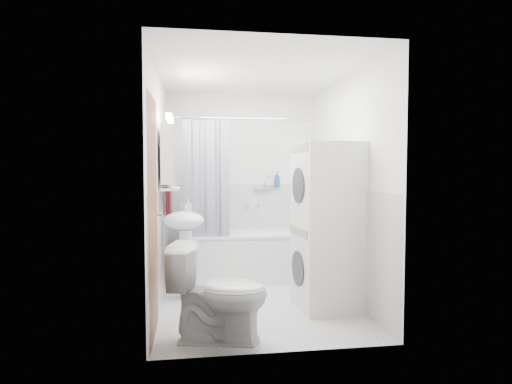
{
  "coord_description": "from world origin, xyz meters",
  "views": [
    {
      "loc": [
        -0.65,
        -4.44,
        1.4
      ],
      "look_at": [
        0.02,
        0.15,
        1.15
      ],
      "focal_mm": 30.0,
      "sensor_mm": 36.0,
      "label": 1
    }
  ],
  "objects": [
    {
      "name": "shelf_cup",
      "position": [
        -0.89,
        0.22,
        1.26
      ],
      "size": [
        0.1,
        0.09,
        0.1
      ],
      "primitive_type": "imported",
      "color": "gray",
      "rests_on": "shelf"
    },
    {
      "name": "shower_curtain",
      "position": [
        -0.5,
        0.6,
        1.25
      ],
      "size": [
        0.55,
        0.02,
        1.45
      ],
      "color": "#141B46",
      "rests_on": "curtain_rod"
    },
    {
      "name": "shelf",
      "position": [
        -0.89,
        0.1,
        1.2
      ],
      "size": [
        0.18,
        0.54,
        0.02
      ],
      "primitive_type": "cube",
      "color": "silver",
      "rests_on": "room_walls"
    },
    {
      "name": "bathtub",
      "position": [
        0.01,
        0.92,
        0.33
      ],
      "size": [
        1.59,
        0.75,
        0.61
      ],
      "color": "white",
      "rests_on": "ground"
    },
    {
      "name": "shower_caddy",
      "position": [
        0.26,
        1.24,
        1.15
      ],
      "size": [
        0.22,
        0.06,
        0.02
      ],
      "primitive_type": "cube",
      "color": "silver",
      "rests_on": "room_walls"
    },
    {
      "name": "tub_spout",
      "position": [
        0.21,
        1.25,
        0.93
      ],
      "size": [
        0.04,
        0.12,
        0.04
      ],
      "primitive_type": "cylinder",
      "rotation": [
        1.57,
        0.0,
        0.0
      ],
      "color": "silver",
      "rests_on": "room_walls"
    },
    {
      "name": "shampoo_a",
      "position": [
        0.35,
        1.24,
        1.23
      ],
      "size": [
        0.13,
        0.17,
        0.13
      ],
      "primitive_type": "imported",
      "color": "gray",
      "rests_on": "shower_caddy"
    },
    {
      "name": "room_walls",
      "position": [
        0.0,
        0.0,
        1.49
      ],
      "size": [
        2.6,
        2.6,
        2.6
      ],
      "color": "white",
      "rests_on": "ground"
    },
    {
      "name": "sink",
      "position": [
        -0.75,
        0.21,
        0.7
      ],
      "size": [
        0.44,
        0.37,
        1.04
      ],
      "color": "white",
      "rests_on": "ground"
    },
    {
      "name": "toilet",
      "position": [
        -0.45,
        -1.0,
        0.39
      ],
      "size": [
        0.88,
        0.61,
        0.78
      ],
      "primitive_type": "imported",
      "rotation": [
        0.0,
        0.0,
        1.36
      ],
      "color": "white",
      "rests_on": "ground"
    },
    {
      "name": "washer_dryer",
      "position": [
        0.68,
        -0.31,
        0.83
      ],
      "size": [
        0.64,
        0.63,
        1.67
      ],
      "rotation": [
        0.0,
        0.0,
        0.08
      ],
      "color": "white",
      "rests_on": "ground"
    },
    {
      "name": "wainscot",
      "position": [
        0.0,
        0.29,
        0.6
      ],
      "size": [
        1.98,
        2.58,
        2.58
      ],
      "color": "white",
      "rests_on": "ground"
    },
    {
      "name": "curtain_rod",
      "position": [
        0.01,
        0.6,
        2.0
      ],
      "size": [
        1.77,
        0.02,
        0.02
      ],
      "primitive_type": "cylinder",
      "rotation": [
        0.0,
        1.57,
        0.0
      ],
      "color": "silver",
      "rests_on": "room_walls"
    },
    {
      "name": "soap_pump",
      "position": [
        -0.71,
        0.25,
        0.95
      ],
      "size": [
        0.08,
        0.17,
        0.08
      ],
      "primitive_type": "imported",
      "color": "gray",
      "rests_on": "sink"
    },
    {
      "name": "shampoo_b",
      "position": [
        0.47,
        1.24,
        1.2
      ],
      "size": [
        0.08,
        0.21,
        0.08
      ],
      "primitive_type": "imported",
      "color": "#2943A4",
      "rests_on": "shower_caddy"
    },
    {
      "name": "medicine_cabinet",
      "position": [
        -0.9,
        0.1,
        1.57
      ],
      "size": [
        0.13,
        0.5,
        0.71
      ],
      "color": "white",
      "rests_on": "room_walls"
    },
    {
      "name": "door",
      "position": [
        -0.95,
        -0.55,
        1.0
      ],
      "size": [
        0.05,
        2.0,
        2.0
      ],
      "color": "brown",
      "rests_on": "ground"
    },
    {
      "name": "floor",
      "position": [
        0.0,
        0.0,
        0.0
      ],
      "size": [
        2.6,
        2.6,
        0.0
      ],
      "primitive_type": "plane",
      "color": "silver",
      "rests_on": "ground"
    },
    {
      "name": "shelf_bottle",
      "position": [
        -0.89,
        -0.05,
        1.25
      ],
      "size": [
        0.07,
        0.18,
        0.07
      ],
      "primitive_type": "imported",
      "color": "gray",
      "rests_on": "shelf"
    },
    {
      "name": "towel",
      "position": [
        -0.94,
        0.62,
        1.33
      ],
      "size": [
        0.07,
        0.38,
        0.91
      ],
      "color": "#4D0A1C",
      "rests_on": "room_walls"
    }
  ]
}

